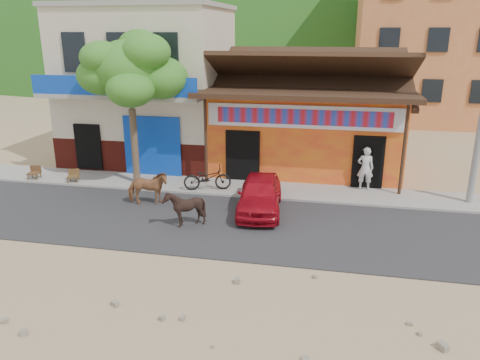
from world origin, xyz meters
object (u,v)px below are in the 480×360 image
object	(u,v)px
cow_dark	(184,208)
cow_tan	(148,188)
tree	(132,109)
pedestrian	(365,168)
scooter	(207,178)
red_car	(260,194)
cafe_chair_right	(33,167)
cafe_chair_left	(73,171)

from	to	relation	value
cow_dark	cow_tan	bearing A→B (deg)	-118.65
tree	pedestrian	xyz separation A→B (m)	(9.10, 0.90, -2.14)
cow_dark	scooter	bearing A→B (deg)	-165.88
cow_dark	red_car	size ratio (longest dim) A/B	0.34
scooter	tree	bearing A→B (deg)	67.11
cow_tan	cow_dark	bearing A→B (deg)	-144.20
cafe_chair_right	scooter	bearing A→B (deg)	-8.64
scooter	cafe_chair_left	size ratio (longest dim) A/B	1.97
tree	cow_tan	size ratio (longest dim) A/B	4.07
cow_dark	cafe_chair_left	size ratio (longest dim) A/B	1.31
tree	cafe_chair_left	distance (m)	3.64
tree	scooter	distance (m)	4.01
tree	pedestrian	distance (m)	9.39
cow_tan	red_car	distance (m)	4.07
pedestrian	cafe_chair_left	bearing A→B (deg)	6.79
red_car	pedestrian	distance (m)	4.68
tree	cow_tan	bearing A→B (deg)	-57.72
red_car	cow_tan	bearing A→B (deg)	177.24
cow_tan	cafe_chair_right	size ratio (longest dim) A/B	1.51
cow_tan	cafe_chair_left	bearing A→B (deg)	53.18
cafe_chair_right	tree	bearing A→B (deg)	-3.37
tree	pedestrian	size ratio (longest dim) A/B	3.51
tree	cow_dark	xyz separation A→B (m)	(3.25, -3.75, -2.47)
cow_tan	red_car	size ratio (longest dim) A/B	0.41
cow_tan	cafe_chair_right	distance (m)	6.01
cow_dark	cafe_chair_left	bearing A→B (deg)	-107.63
tree	cow_dark	size ratio (longest dim) A/B	4.91
cow_tan	cafe_chair_right	bearing A→B (deg)	59.56
scooter	cafe_chair_left	world-z (taller)	scooter
red_car	pedestrian	size ratio (longest dim) A/B	2.12
tree	scooter	world-z (taller)	tree
tree	cow_dark	distance (m)	5.54
cow_dark	pedestrian	size ratio (longest dim) A/B	0.71
tree	cafe_chair_right	distance (m)	5.09
tree	red_car	xyz separation A→B (m)	(5.43, -1.98, -2.46)
cow_tan	pedestrian	size ratio (longest dim) A/B	0.86
cafe_chair_left	cafe_chair_right	bearing A→B (deg)	158.04
red_car	scooter	distance (m)	2.83
cow_tan	scooter	size ratio (longest dim) A/B	0.80
cow_dark	scooter	distance (m)	3.38
cafe_chair_left	cow_tan	bearing A→B (deg)	-43.34
cafe_chair_left	cafe_chair_right	size ratio (longest dim) A/B	0.96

